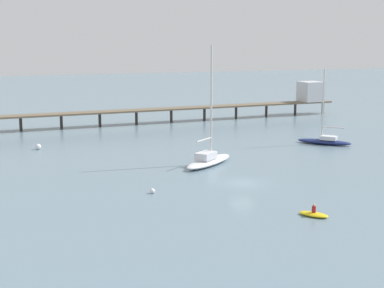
{
  "coord_description": "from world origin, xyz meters",
  "views": [
    {
      "loc": [
        -25.26,
        -53.63,
        15.23
      ],
      "look_at": [
        0.0,
        16.02,
        1.5
      ],
      "focal_mm": 52.85,
      "sensor_mm": 36.0,
      "label": 1
    }
  ],
  "objects_px": {
    "dinghy_yellow": "(314,214)",
    "mooring_buoy_inner": "(38,147)",
    "mooring_buoy_far": "(152,191)",
    "sailboat_navy": "(325,140)",
    "pier": "(219,102)",
    "sailboat_white": "(209,159)"
  },
  "relations": [
    {
      "from": "dinghy_yellow",
      "to": "mooring_buoy_inner",
      "type": "height_order",
      "value": "dinghy_yellow"
    },
    {
      "from": "mooring_buoy_far",
      "to": "sailboat_navy",
      "type": "bearing_deg",
      "value": 29.05
    },
    {
      "from": "pier",
      "to": "sailboat_white",
      "type": "relative_size",
      "value": 5.72
    },
    {
      "from": "pier",
      "to": "dinghy_yellow",
      "type": "distance_m",
      "value": 61.32
    },
    {
      "from": "sailboat_navy",
      "to": "mooring_buoy_inner",
      "type": "distance_m",
      "value": 41.47
    },
    {
      "from": "dinghy_yellow",
      "to": "mooring_buoy_far",
      "type": "bearing_deg",
      "value": 133.11
    },
    {
      "from": "mooring_buoy_far",
      "to": "mooring_buoy_inner",
      "type": "relative_size",
      "value": 0.64
    },
    {
      "from": "dinghy_yellow",
      "to": "mooring_buoy_inner",
      "type": "distance_m",
      "value": 44.42
    },
    {
      "from": "pier",
      "to": "mooring_buoy_inner",
      "type": "distance_m",
      "value": 40.75
    },
    {
      "from": "sailboat_navy",
      "to": "mooring_buoy_inner",
      "type": "relative_size",
      "value": 13.83
    },
    {
      "from": "sailboat_white",
      "to": "dinghy_yellow",
      "type": "xyz_separation_m",
      "value": [
        1.09,
        -22.28,
        -0.58
      ]
    },
    {
      "from": "sailboat_navy",
      "to": "dinghy_yellow",
      "type": "xyz_separation_m",
      "value": [
        -20.22,
        -29.46,
        -0.43
      ]
    },
    {
      "from": "pier",
      "to": "dinghy_yellow",
      "type": "height_order",
      "value": "pier"
    },
    {
      "from": "mooring_buoy_inner",
      "to": "sailboat_white",
      "type": "bearing_deg",
      "value": -42.65
    },
    {
      "from": "pier",
      "to": "dinghy_yellow",
      "type": "bearing_deg",
      "value": -104.82
    },
    {
      "from": "pier",
      "to": "mooring_buoy_far",
      "type": "height_order",
      "value": "pier"
    },
    {
      "from": "pier",
      "to": "sailboat_navy",
      "type": "height_order",
      "value": "sailboat_navy"
    },
    {
      "from": "pier",
      "to": "mooring_buoy_inner",
      "type": "height_order",
      "value": "pier"
    },
    {
      "from": "pier",
      "to": "dinghy_yellow",
      "type": "relative_size",
      "value": 29.25
    },
    {
      "from": "sailboat_white",
      "to": "dinghy_yellow",
      "type": "bearing_deg",
      "value": -87.2
    },
    {
      "from": "pier",
      "to": "mooring_buoy_inner",
      "type": "bearing_deg",
      "value": -151.29
    },
    {
      "from": "dinghy_yellow",
      "to": "mooring_buoy_far",
      "type": "xyz_separation_m",
      "value": [
        -11.23,
        11.99,
        0.05
      ]
    }
  ]
}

